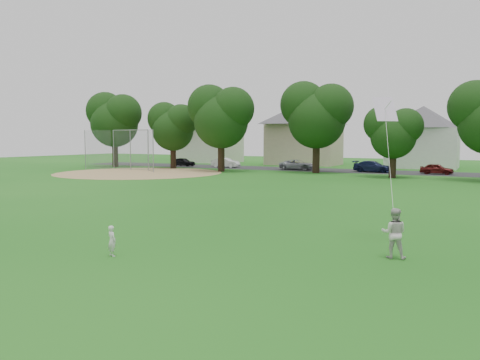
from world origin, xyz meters
The scene contains 10 objects.
ground centered at (0.00, 0.00, 0.00)m, with size 160.00×160.00×0.00m, color #185A14.
street centered at (0.00, 42.00, 0.01)m, with size 90.00×7.00×0.01m, color #2D2D30.
dirt_infield centered at (-26.00, 28.00, 0.01)m, with size 18.00×18.00×0.02m, color #9E7F51.
toddler centered at (-2.60, -0.84, 0.49)m, with size 0.35×0.23×0.97m, color silver.
older_boy centered at (5.19, 3.07, 0.78)m, with size 0.75×0.59×1.55m, color beige.
kite centered at (4.78, 4.20, 2.91)m, with size 1.07×1.63×4.39m.
baseball_backstop centered at (-30.40, 31.06, 2.38)m, with size 10.85×2.56×4.75m.
tree_row centered at (2.56, 35.49, 6.34)m, with size 84.10×9.17×10.22m.
parked_cars centered at (-8.92, 41.00, 0.61)m, with size 45.95×2.20×1.25m.
house_row centered at (0.88, 52.00, 5.29)m, with size 77.35×14.11×10.59m.
Camera 1 is at (7.70, -11.59, 3.64)m, focal length 35.00 mm.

